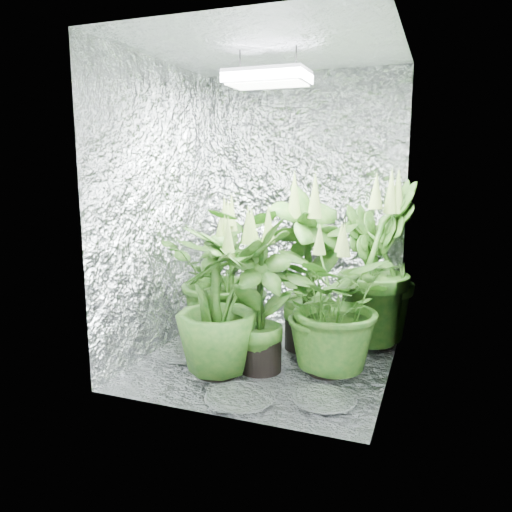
{
  "coord_description": "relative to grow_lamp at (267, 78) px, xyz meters",
  "views": [
    {
      "loc": [
        1.05,
        -3.01,
        1.31
      ],
      "look_at": [
        -0.07,
        0.0,
        0.71
      ],
      "focal_mm": 35.0,
      "sensor_mm": 36.0,
      "label": 1
    }
  ],
  "objects": [
    {
      "name": "ground",
      "position": [
        0.0,
        0.0,
        -1.83
      ],
      "size": [
        1.6,
        1.6,
        0.0
      ],
      "primitive_type": "plane",
      "color": "silver",
      "rests_on": "ground"
    },
    {
      "name": "walls",
      "position": [
        0.0,
        0.0,
        -0.83
      ],
      "size": [
        1.62,
        1.62,
        2.0
      ],
      "color": "silver",
      "rests_on": "ground"
    },
    {
      "name": "ceiling",
      "position": [
        0.0,
        0.0,
        0.17
      ],
      "size": [
        1.6,
        1.6,
        0.01
      ],
      "primitive_type": "cube",
      "color": "silver",
      "rests_on": "walls"
    },
    {
      "name": "grow_lamp",
      "position": [
        0.0,
        0.0,
        0.0
      ],
      "size": [
        0.5,
        0.3,
        0.22
      ],
      "color": "gray",
      "rests_on": "ceiling"
    },
    {
      "name": "plant_a",
      "position": [
        -0.39,
        0.24,
        -1.31
      ],
      "size": [
        1.11,
        1.11,
        1.08
      ],
      "rotation": [
        0.0,
        0.0,
        0.3
      ],
      "color": "black",
      "rests_on": "ground"
    },
    {
      "name": "plant_b",
      "position": [
        0.19,
        0.33,
        -1.25
      ],
      "size": [
        0.84,
        0.84,
        1.25
      ],
      "rotation": [
        0.0,
        0.0,
        0.94
      ],
      "color": "black",
      "rests_on": "ground"
    },
    {
      "name": "plant_c",
      "position": [
        0.64,
        0.58,
        -1.23
      ],
      "size": [
        0.75,
        0.75,
        1.27
      ],
      "rotation": [
        0.0,
        0.0,
        1.38
      ],
      "color": "black",
      "rests_on": "ground"
    },
    {
      "name": "plant_d",
      "position": [
        -0.22,
        -0.31,
        -1.36
      ],
      "size": [
        0.72,
        0.72,
        1.01
      ],
      "rotation": [
        0.0,
        0.0,
        2.25
      ],
      "color": "black",
      "rests_on": "ground"
    },
    {
      "name": "plant_e",
      "position": [
        0.43,
        -0.05,
        -1.36
      ],
      "size": [
        0.89,
        0.89,
        0.98
      ],
      "rotation": [
        0.0,
        0.0,
        3.03
      ],
      "color": "black",
      "rests_on": "ground"
    },
    {
      "name": "plant_f",
      "position": [
        0.02,
        -0.16,
        -1.34
      ],
      "size": [
        0.62,
        0.62,
        1.06
      ],
      "rotation": [
        0.0,
        0.0,
        4.47
      ],
      "color": "black",
      "rests_on": "ground"
    },
    {
      "name": "circulation_fan",
      "position": [
        0.58,
        0.43,
        -1.66
      ],
      "size": [
        0.17,
        0.34,
        0.39
      ],
      "rotation": [
        0.0,
        0.0,
        -0.11
      ],
      "color": "black",
      "rests_on": "ground"
    },
    {
      "name": "plant_label",
      "position": [
        -0.16,
        -0.34,
        -1.53
      ],
      "size": [
        0.05,
        0.05,
        0.08
      ],
      "primitive_type": "cube",
      "rotation": [
        -0.21,
        0.0,
        0.7
      ],
      "color": "white",
      "rests_on": "plant_d"
    }
  ]
}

